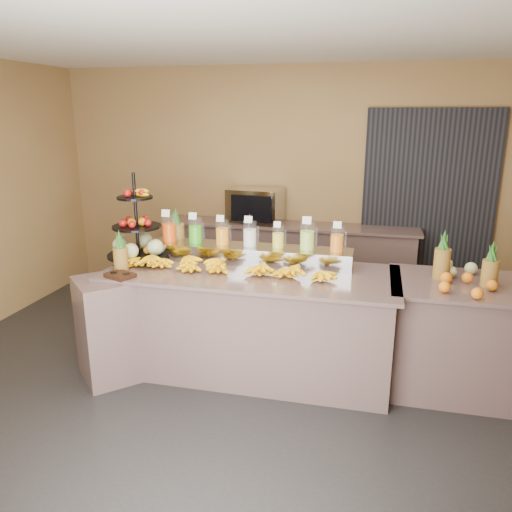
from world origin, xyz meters
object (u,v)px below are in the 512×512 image
at_px(pitcher_tray, 250,254).
at_px(fruit_stand, 141,238).
at_px(banana_heap, 223,264).
at_px(oven_warmer, 256,206).
at_px(right_fruit_pile, 464,276).
at_px(condiment_caddy, 120,275).

height_order(pitcher_tray, fruit_stand, fruit_stand).
relative_size(banana_heap, oven_warmer, 2.96).
height_order(banana_heap, fruit_stand, fruit_stand).
xyz_separation_m(pitcher_tray, right_fruit_pile, (1.79, -0.25, 0.01)).
relative_size(banana_heap, right_fruit_pile, 3.93).
bearing_deg(pitcher_tray, oven_warmer, 101.85).
distance_m(pitcher_tray, oven_warmer, 1.71).
relative_size(pitcher_tray, banana_heap, 0.99).
bearing_deg(fruit_stand, right_fruit_pile, -13.42).
bearing_deg(pitcher_tray, right_fruit_pile, -8.08).
distance_m(banana_heap, oven_warmer, 2.02).
bearing_deg(condiment_caddy, pitcher_tray, 36.19).
bearing_deg(right_fruit_pile, pitcher_tray, 171.92).
xyz_separation_m(right_fruit_pile, oven_warmer, (-2.14, 1.92, 0.13)).
xyz_separation_m(banana_heap, oven_warmer, (-0.20, 2.00, 0.14)).
bearing_deg(condiment_caddy, fruit_stand, 96.10).
relative_size(condiment_caddy, oven_warmer, 0.35).
bearing_deg(banana_heap, pitcher_tray, 65.50).
bearing_deg(fruit_stand, pitcher_tray, -2.32).
distance_m(pitcher_tray, banana_heap, 0.36).
relative_size(banana_heap, condiment_caddy, 8.34).
xyz_separation_m(banana_heap, condiment_caddy, (-0.79, -0.35, -0.05)).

